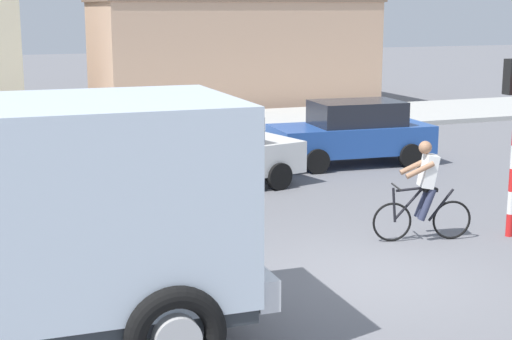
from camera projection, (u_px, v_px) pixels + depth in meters
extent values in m
plane|color=slate|center=(370.00, 278.00, 11.49)|extent=(120.00, 120.00, 0.00)
cube|color=#ADADA8|center=(139.00, 128.00, 25.35)|extent=(80.00, 5.00, 0.16)
cube|color=silver|center=(1.00, 204.00, 8.50)|extent=(5.26, 2.63, 2.20)
cube|color=#2D3338|center=(8.00, 306.00, 8.74)|extent=(5.16, 2.58, 0.16)
cube|color=silver|center=(237.00, 265.00, 9.60)|extent=(0.30, 2.38, 0.36)
cube|color=black|center=(224.00, 145.00, 9.24)|extent=(0.17, 2.13, 0.70)
torus|color=black|center=(130.00, 262.00, 10.47)|extent=(1.11, 0.27, 1.10)
cylinder|color=beige|center=(130.00, 262.00, 10.47)|extent=(0.50, 0.31, 0.50)
torus|color=black|center=(176.00, 336.00, 8.11)|extent=(1.11, 0.27, 1.10)
cylinder|color=beige|center=(176.00, 336.00, 8.11)|extent=(0.50, 0.31, 0.50)
torus|color=black|center=(392.00, 222.00, 13.22)|extent=(0.67, 0.20, 0.68)
torus|color=black|center=(452.00, 220.00, 13.35)|extent=(0.67, 0.20, 0.68)
cylinder|color=black|center=(413.00, 189.00, 13.15)|extent=(0.59, 0.19, 0.09)
cylinder|color=black|center=(409.00, 203.00, 13.19)|extent=(0.50, 0.16, 0.57)
cylinder|color=black|center=(441.00, 205.00, 13.27)|extent=(0.44, 0.15, 0.57)
cylinder|color=black|center=(394.00, 205.00, 13.17)|extent=(0.10, 0.07, 0.59)
cylinder|color=black|center=(396.00, 187.00, 13.11)|extent=(0.15, 0.49, 0.03)
cube|color=black|center=(430.00, 190.00, 13.19)|extent=(0.26, 0.17, 0.06)
cube|color=white|center=(428.00, 171.00, 13.12)|extent=(0.36, 0.38, 0.59)
sphere|color=#9E7051|center=(425.00, 147.00, 13.03)|extent=(0.22, 0.22, 0.22)
cylinder|color=#2D334C|center=(427.00, 205.00, 13.13)|extent=(0.32, 0.19, 0.57)
cylinder|color=#9E7051|center=(420.00, 170.00, 12.93)|extent=(0.50, 0.20, 0.29)
cylinder|color=#2D334C|center=(423.00, 202.00, 13.33)|extent=(0.32, 0.19, 0.57)
cylinder|color=#9E7051|center=(414.00, 166.00, 13.24)|extent=(0.50, 0.20, 0.29)
cylinder|color=red|center=(509.00, 225.00, 13.56)|extent=(0.12, 0.12, 0.40)
cylinder|color=white|center=(511.00, 203.00, 13.48)|extent=(0.12, 0.12, 0.40)
cylinder|color=red|center=(512.00, 180.00, 13.39)|extent=(0.12, 0.12, 0.40)
cube|color=black|center=(512.00, 77.00, 13.20)|extent=(0.24, 0.20, 0.60)
sphere|color=red|center=(508.00, 76.00, 13.31)|extent=(0.14, 0.14, 0.14)
cube|color=white|center=(210.00, 160.00, 16.95)|extent=(4.28, 2.57, 0.70)
cube|color=black|center=(203.00, 131.00, 16.73)|extent=(2.47, 1.91, 0.60)
cylinder|color=black|center=(237.00, 164.00, 18.39)|extent=(0.63, 0.31, 0.60)
cylinder|color=black|center=(279.00, 176.00, 17.02)|extent=(0.63, 0.31, 0.60)
cylinder|color=black|center=(141.00, 176.00, 17.02)|extent=(0.63, 0.31, 0.60)
cylinder|color=black|center=(179.00, 191.00, 15.65)|extent=(0.63, 0.31, 0.60)
cube|color=#234C9E|center=(351.00, 139.00, 19.76)|extent=(4.11, 1.98, 0.70)
cube|color=black|center=(357.00, 113.00, 19.67)|extent=(2.30, 1.60, 0.60)
cylinder|color=black|center=(317.00, 161.00, 18.68)|extent=(0.61, 0.22, 0.60)
cylinder|color=black|center=(293.00, 149.00, 20.27)|extent=(0.61, 0.22, 0.60)
cylinder|color=black|center=(410.00, 156.00, 19.39)|extent=(0.61, 0.22, 0.60)
cylinder|color=black|center=(380.00, 144.00, 20.98)|extent=(0.61, 0.22, 0.60)
cylinder|color=#2D334C|center=(105.00, 141.00, 20.70)|extent=(0.22, 0.22, 0.85)
cube|color=#3351A8|center=(104.00, 115.00, 20.55)|extent=(0.34, 0.22, 0.56)
sphere|color=tan|center=(103.00, 100.00, 20.47)|extent=(0.20, 0.20, 0.20)
cube|color=tan|center=(231.00, 53.00, 32.18)|extent=(10.91, 5.73, 4.12)
cube|color=#775E4C|center=(231.00, 0.00, 31.74)|extent=(11.13, 5.84, 0.20)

